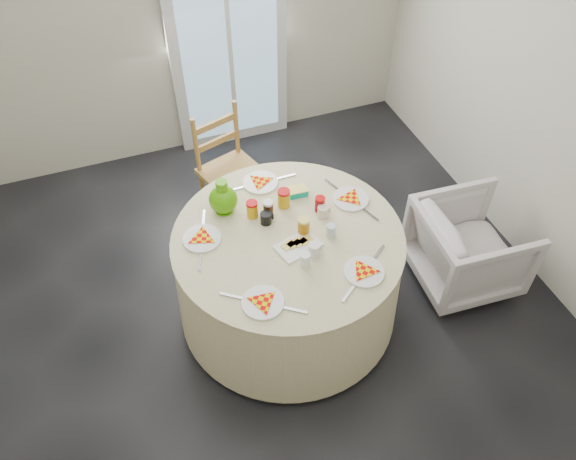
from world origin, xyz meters
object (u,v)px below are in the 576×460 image
object	(u,v)px
table	(288,275)
wooden_chair	(232,171)
green_pitcher	(223,195)
armchair	(471,240)

from	to	relation	value
table	wooden_chair	size ratio (longest dim) A/B	1.56
table	green_pitcher	distance (m)	0.68
table	armchair	size ratio (longest dim) A/B	2.09
table	armchair	world-z (taller)	table
table	armchair	xyz separation A→B (m)	(1.28, -0.16, 0.02)
wooden_chair	green_pitcher	size ratio (longest dim) A/B	4.00
armchair	wooden_chair	bearing A→B (deg)	52.61
wooden_chair	armchair	world-z (taller)	wooden_chair
armchair	green_pitcher	size ratio (longest dim) A/B	2.98
table	green_pitcher	bearing A→B (deg)	129.90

